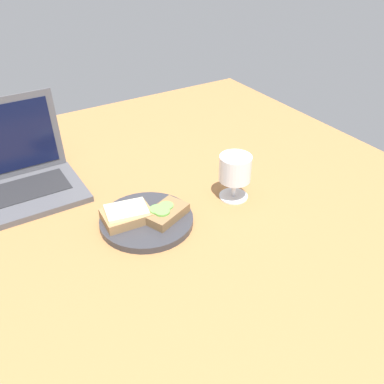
# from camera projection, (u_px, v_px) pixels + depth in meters

# --- Properties ---
(wooden_table) EXTENTS (1.40, 1.40, 0.03)m
(wooden_table) POSITION_uv_depth(u_px,v_px,m) (163.00, 218.00, 1.02)
(wooden_table) COLOR #9E6B3D
(wooden_table) RESTS_ON ground
(plate) EXTENTS (0.21, 0.21, 0.02)m
(plate) POSITION_uv_depth(u_px,v_px,m) (147.00, 221.00, 0.97)
(plate) COLOR #333338
(plate) RESTS_ON wooden_table
(sandwich_with_cucumber) EXTENTS (0.12, 0.09, 0.03)m
(sandwich_with_cucumber) POSITION_uv_depth(u_px,v_px,m) (166.00, 213.00, 0.96)
(sandwich_with_cucumber) COLOR brown
(sandwich_with_cucumber) RESTS_ON plate
(sandwich_with_cheese) EXTENTS (0.11, 0.08, 0.03)m
(sandwich_with_cheese) POSITION_uv_depth(u_px,v_px,m) (126.00, 214.00, 0.95)
(sandwich_with_cheese) COLOR #937047
(sandwich_with_cheese) RESTS_ON plate
(wine_glass) EXTENTS (0.08, 0.08, 0.11)m
(wine_glass) POSITION_uv_depth(u_px,v_px,m) (235.00, 171.00, 1.02)
(wine_glass) COLOR white
(wine_glass) RESTS_ON wooden_table
(laptop) EXTENTS (0.34, 0.23, 0.22)m
(laptop) POSITION_uv_depth(u_px,v_px,m) (5.00, 178.00, 1.05)
(laptop) COLOR #4C4C51
(laptop) RESTS_ON wooden_table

